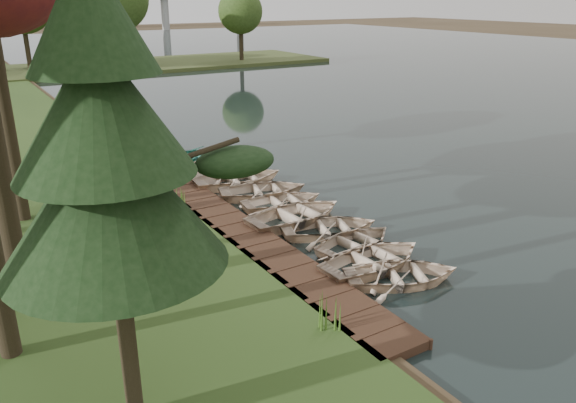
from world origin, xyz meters
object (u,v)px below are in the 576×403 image
stored_rowboat (71,192)px  pine_tree (105,148)px  rowboat_1 (374,257)px  rowboat_2 (356,239)px  rowboat_0 (402,272)px  boardwalk (245,236)px

stored_rowboat → pine_tree: size_ratio=0.38×
rowboat_1 → pine_tree: size_ratio=0.44×
rowboat_2 → pine_tree: (-8.74, -4.24, 5.27)m
rowboat_0 → rowboat_2: (0.36, 2.58, -0.03)m
boardwalk → rowboat_0: (2.43, -5.19, 0.25)m
rowboat_1 → pine_tree: pine_tree is taller
rowboat_1 → stored_rowboat: (-6.65, 10.61, 0.20)m
rowboat_2 → pine_tree: 11.05m
rowboat_1 → rowboat_2: rowboat_1 is taller
rowboat_0 → rowboat_1: 1.14m
rowboat_1 → rowboat_2: size_ratio=1.17×
rowboat_1 → stored_rowboat: bearing=28.9°
rowboat_1 → pine_tree: 10.19m
rowboat_2 → stored_rowboat: stored_rowboat is taller
boardwalk → rowboat_2: rowboat_2 is taller
boardwalk → pine_tree: 10.61m
rowboat_1 → pine_tree: (-8.29, -2.80, 5.22)m
rowboat_0 → rowboat_1: size_ratio=0.92×
rowboat_2 → stored_rowboat: 11.60m
rowboat_0 → rowboat_2: size_ratio=1.08×
rowboat_2 → pine_tree: size_ratio=0.37×
boardwalk → rowboat_1: size_ratio=4.35×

